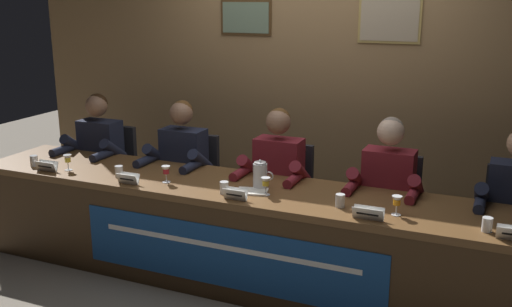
# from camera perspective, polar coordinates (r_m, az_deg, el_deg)

# --- Properties ---
(ground_plane) EXTENTS (12.00, 12.00, 0.00)m
(ground_plane) POSITION_cam_1_polar(r_m,az_deg,el_deg) (4.46, -0.00, -12.23)
(ground_plane) COLOR gray
(wall_back_panelled) EXTENTS (5.71, 0.14, 2.60)m
(wall_back_panelled) POSITION_cam_1_polar(r_m,az_deg,el_deg) (5.22, 5.71, 6.84)
(wall_back_panelled) COLOR #937047
(wall_back_panelled) RESTS_ON ground_plane
(conference_table) EXTENTS (4.51, 0.75, 0.73)m
(conference_table) POSITION_cam_1_polar(r_m,az_deg,el_deg) (4.15, -0.66, -6.63)
(conference_table) COLOR brown
(conference_table) RESTS_ON ground_plane
(chair_far_left) EXTENTS (0.44, 0.44, 0.90)m
(chair_far_left) POSITION_cam_1_polar(r_m,az_deg,el_deg) (5.55, -13.78, -2.25)
(chair_far_left) COLOR black
(chair_far_left) RESTS_ON ground_plane
(panelist_far_left) EXTENTS (0.51, 0.48, 1.22)m
(panelist_far_left) POSITION_cam_1_polar(r_m,az_deg,el_deg) (5.32, -15.24, 0.01)
(panelist_far_left) COLOR black
(panelist_far_left) RESTS_ON ground_plane
(nameplate_far_left) EXTENTS (0.19, 0.06, 0.08)m
(nameplate_far_left) POSITION_cam_1_polar(r_m,az_deg,el_deg) (4.83, -19.53, -1.15)
(nameplate_far_left) COLOR white
(nameplate_far_left) RESTS_ON conference_table
(juice_glass_far_left) EXTENTS (0.06, 0.06, 0.12)m
(juice_glass_far_left) POSITION_cam_1_polar(r_m,az_deg,el_deg) (4.78, -17.70, -0.56)
(juice_glass_far_left) COLOR white
(juice_glass_far_left) RESTS_ON conference_table
(water_cup_far_left) EXTENTS (0.06, 0.06, 0.08)m
(water_cup_far_left) POSITION_cam_1_polar(r_m,az_deg,el_deg) (5.01, -20.61, -0.71)
(water_cup_far_left) COLOR silver
(water_cup_far_left) RESTS_ON conference_table
(chair_left) EXTENTS (0.44, 0.44, 0.90)m
(chair_left) POSITION_cam_1_polar(r_m,az_deg,el_deg) (5.10, -6.19, -3.43)
(chair_left) COLOR black
(chair_left) RESTS_ON ground_plane
(panelist_left) EXTENTS (0.51, 0.48, 1.22)m
(panelist_left) POSITION_cam_1_polar(r_m,az_deg,el_deg) (4.85, -7.44, -1.02)
(panelist_left) COLOR black
(panelist_left) RESTS_ON ground_plane
(nameplate_left) EXTENTS (0.16, 0.06, 0.08)m
(nameplate_left) POSITION_cam_1_polar(r_m,az_deg,el_deg) (4.34, -12.22, -2.38)
(nameplate_left) COLOR white
(nameplate_left) RESTS_ON conference_table
(juice_glass_left) EXTENTS (0.06, 0.06, 0.12)m
(juice_glass_left) POSITION_cam_1_polar(r_m,az_deg,el_deg) (4.31, -8.67, -1.68)
(juice_glass_left) COLOR white
(juice_glass_left) RESTS_ON conference_table
(water_cup_left) EXTENTS (0.06, 0.06, 0.08)m
(water_cup_left) POSITION_cam_1_polar(r_m,az_deg,el_deg) (4.52, -13.07, -1.75)
(water_cup_left) COLOR silver
(water_cup_left) RESTS_ON conference_table
(chair_center) EXTENTS (0.44, 0.44, 0.90)m
(chair_center) POSITION_cam_1_polar(r_m,az_deg,el_deg) (4.76, 2.69, -4.73)
(chair_center) COLOR black
(chair_center) RESTS_ON ground_plane
(panelist_center) EXTENTS (0.51, 0.48, 1.22)m
(panelist_center) POSITION_cam_1_polar(r_m,az_deg,el_deg) (4.49, 1.83, -2.22)
(panelist_center) COLOR black
(panelist_center) RESTS_ON ground_plane
(nameplate_center) EXTENTS (0.16, 0.06, 0.08)m
(nameplate_center) POSITION_cam_1_polar(r_m,az_deg,el_deg) (3.92, -2.00, -3.94)
(nameplate_center) COLOR white
(nameplate_center) RESTS_ON conference_table
(juice_glass_center) EXTENTS (0.06, 0.06, 0.12)m
(juice_glass_center) POSITION_cam_1_polar(r_m,az_deg,el_deg) (4.00, 0.94, -2.85)
(juice_glass_center) COLOR white
(juice_glass_center) RESTS_ON conference_table
(water_cup_center) EXTENTS (0.06, 0.06, 0.08)m
(water_cup_center) POSITION_cam_1_polar(r_m,az_deg,el_deg) (4.05, -3.09, -3.37)
(water_cup_center) COLOR silver
(water_cup_center) RESTS_ON conference_table
(chair_right) EXTENTS (0.44, 0.44, 0.90)m
(chair_right) POSITION_cam_1_polar(r_m,az_deg,el_deg) (4.55, 12.69, -6.06)
(chair_right) COLOR black
(chair_right) RESTS_ON ground_plane
(panelist_right) EXTENTS (0.51, 0.48, 1.22)m
(panelist_right) POSITION_cam_1_polar(r_m,az_deg,el_deg) (4.27, 12.38, -3.50)
(panelist_right) COLOR black
(panelist_right) RESTS_ON ground_plane
(nameplate_right) EXTENTS (0.19, 0.06, 0.08)m
(nameplate_right) POSITION_cam_1_polar(r_m,az_deg,el_deg) (3.65, 10.76, -5.69)
(nameplate_right) COLOR white
(nameplate_right) RESTS_ON conference_table
(juice_glass_right) EXTENTS (0.06, 0.06, 0.12)m
(juice_glass_right) POSITION_cam_1_polar(r_m,az_deg,el_deg) (3.74, 13.42, -4.56)
(juice_glass_right) COLOR white
(juice_glass_right) RESTS_ON conference_table
(water_cup_right) EXTENTS (0.06, 0.06, 0.08)m
(water_cup_right) POSITION_cam_1_polar(r_m,az_deg,el_deg) (3.83, 8.11, -4.58)
(water_cup_right) COLOR silver
(water_cup_right) RESTS_ON conference_table
(chair_far_right) EXTENTS (0.44, 0.44, 0.90)m
(chair_far_right) POSITION_cam_1_polar(r_m,az_deg,el_deg) (4.49, 23.35, -7.26)
(chair_far_right) COLOR black
(chair_far_right) RESTS_ON ground_plane
(water_cup_far_right) EXTENTS (0.06, 0.06, 0.08)m
(water_cup_far_right) POSITION_cam_1_polar(r_m,az_deg,el_deg) (3.66, 21.39, -6.46)
(water_cup_far_right) COLOR silver
(water_cup_far_right) RESTS_ON conference_table
(water_pitcher_central) EXTENTS (0.15, 0.10, 0.21)m
(water_pitcher_central) POSITION_cam_1_polar(r_m,az_deg,el_deg) (4.13, 0.39, -2.14)
(water_pitcher_central) COLOR silver
(water_pitcher_central) RESTS_ON conference_table
(document_stack_center) EXTENTS (0.24, 0.20, 0.01)m
(document_stack_center) POSITION_cam_1_polar(r_m,az_deg,el_deg) (4.08, -0.37, -3.67)
(document_stack_center) COLOR white
(document_stack_center) RESTS_ON conference_table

